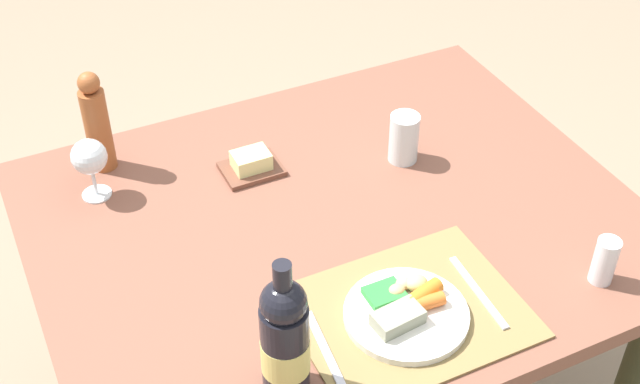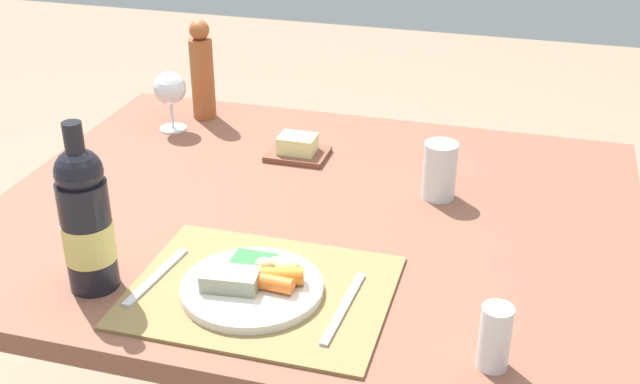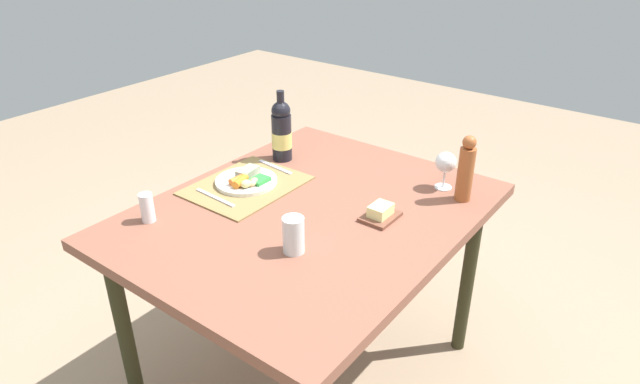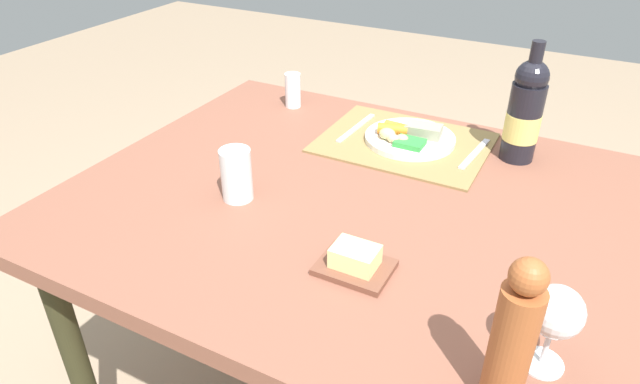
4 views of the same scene
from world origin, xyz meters
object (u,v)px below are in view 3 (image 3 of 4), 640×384
object	(u,v)px
dinner_plate	(247,180)
wine_bottle	(282,131)
salt_shaker	(147,208)
fork	(275,167)
butter_dish	(380,213)
water_tumbler	(294,237)
wine_glass	(446,163)
pepper_mill	(466,170)
knife	(215,198)
dining_table	(308,230)

from	to	relation	value
dinner_plate	wine_bottle	xyz separation A→B (m)	(-0.26, -0.05, 0.10)
wine_bottle	salt_shaker	size ratio (longest dim) A/B	2.90
fork	butter_dish	distance (m)	0.54
dinner_plate	water_tumbler	size ratio (longest dim) A/B	1.99
dinner_plate	fork	xyz separation A→B (m)	(-0.17, -0.01, -0.01)
salt_shaker	wine_glass	bearing A→B (deg)	140.31
pepper_mill	water_tumbler	bearing A→B (deg)	-23.46
dinner_plate	fork	bearing A→B (deg)	-177.29
dinner_plate	knife	size ratio (longest dim) A/B	1.17
wine_glass	water_tumbler	bearing A→B (deg)	-14.77
butter_dish	water_tumbler	size ratio (longest dim) A/B	1.13
dining_table	dinner_plate	distance (m)	0.31
knife	butter_dish	size ratio (longest dim) A/B	1.51
dining_table	wine_glass	distance (m)	0.55
wine_glass	dining_table	bearing A→B (deg)	-34.40
salt_shaker	water_tumbler	bearing A→B (deg)	106.89
dinner_plate	water_tumbler	xyz separation A→B (m)	(0.23, 0.42, 0.03)
fork	water_tumbler	world-z (taller)	water_tumbler
dinner_plate	wine_glass	world-z (taller)	wine_glass
pepper_mill	wine_bottle	bearing A→B (deg)	-80.76
fork	salt_shaker	bearing A→B (deg)	-1.19
dinner_plate	salt_shaker	world-z (taller)	salt_shaker
water_tumbler	knife	bearing A→B (deg)	-100.97
fork	water_tumbler	distance (m)	0.59
butter_dish	pepper_mill	xyz separation A→B (m)	(-0.29, 0.16, 0.10)
knife	wine_bottle	world-z (taller)	wine_bottle
dining_table	wine_glass	world-z (taller)	wine_glass
dining_table	dinner_plate	xyz separation A→B (m)	(-0.01, -0.30, 0.10)
pepper_mill	dining_table	bearing A→B (deg)	-44.99
pepper_mill	butter_dish	bearing A→B (deg)	-29.19
dining_table	salt_shaker	distance (m)	0.55
fork	pepper_mill	distance (m)	0.73
water_tumbler	wine_glass	world-z (taller)	wine_glass
dinner_plate	salt_shaker	bearing A→B (deg)	-11.16
dining_table	wine_bottle	world-z (taller)	wine_bottle
dinner_plate	fork	world-z (taller)	dinner_plate
dinner_plate	pepper_mill	distance (m)	0.79
water_tumbler	butter_dish	bearing A→B (deg)	162.10
knife	pepper_mill	xyz separation A→B (m)	(-0.53, 0.69, 0.11)
knife	water_tumbler	size ratio (longest dim) A/B	1.71
dining_table	pepper_mill	distance (m)	0.58
wine_bottle	salt_shaker	distance (m)	0.65
knife	pepper_mill	world-z (taller)	pepper_mill
fork	dining_table	bearing A→B (deg)	65.61
knife	wine_glass	size ratio (longest dim) A/B	1.40
fork	salt_shaker	world-z (taller)	salt_shaker
fork	knife	world-z (taller)	same
wine_bottle	salt_shaker	xyz separation A→B (m)	(0.64, -0.03, -0.07)
butter_dish	wine_bottle	bearing A→B (deg)	-106.47
butter_dish	wine_glass	distance (m)	0.35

